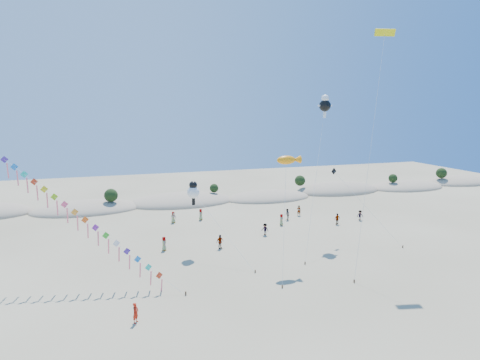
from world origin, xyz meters
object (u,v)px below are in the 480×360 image
object	(u,v)px
parafoil_kite	(384,38)
flyer_foreground	(136,313)
kite_train	(25,176)
fish_kite	(289,160)

from	to	relation	value
parafoil_kite	flyer_foreground	distance (m)	36.29
kite_train	parafoil_kite	xyz separation A→B (m)	(36.04, -4.17, 13.66)
fish_kite	parafoil_kite	bearing A→B (deg)	-6.42
kite_train	fish_kite	xyz separation A→B (m)	(25.85, -3.02, 0.88)
kite_train	flyer_foreground	world-z (taller)	kite_train
kite_train	flyer_foreground	size ratio (longest dim) A/B	15.98
kite_train	parafoil_kite	size ratio (longest dim) A/B	1.04
kite_train	flyer_foreground	xyz separation A→B (m)	(9.09, -11.75, -9.43)
parafoil_kite	flyer_foreground	size ratio (longest dim) A/B	15.30
fish_kite	flyer_foreground	distance (m)	21.52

